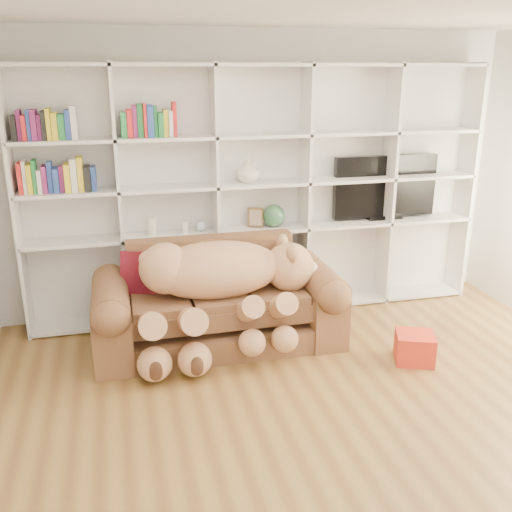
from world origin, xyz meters
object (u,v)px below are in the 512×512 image
object	(u,v)px
sofa	(218,307)
gift_box	(414,348)
teddy_bear	(220,283)
tv	(385,188)

from	to	relation	value
sofa	gift_box	bearing A→B (deg)	-26.14
teddy_bear	tv	distance (m)	2.13
sofa	gift_box	world-z (taller)	sofa
teddy_bear	gift_box	world-z (taller)	teddy_bear
sofa	teddy_bear	xyz separation A→B (m)	(-0.01, -0.18, 0.29)
teddy_bear	sofa	bearing A→B (deg)	96.44
teddy_bear	tv	bearing A→B (deg)	33.41
sofa	teddy_bear	size ratio (longest dim) A/B	1.29
gift_box	tv	xyz separation A→B (m)	(0.34, 1.41, 1.06)
teddy_bear	gift_box	distance (m)	1.71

